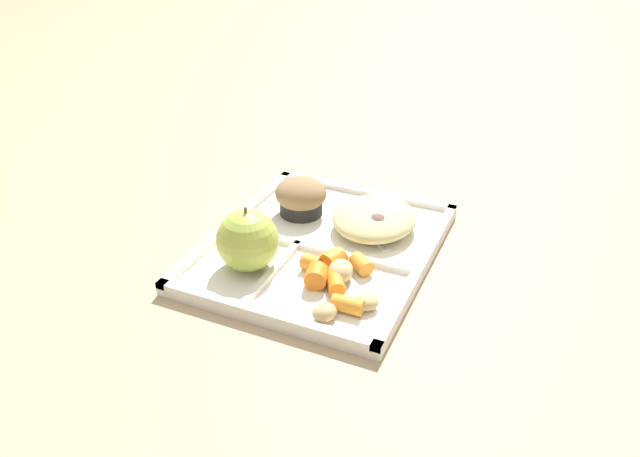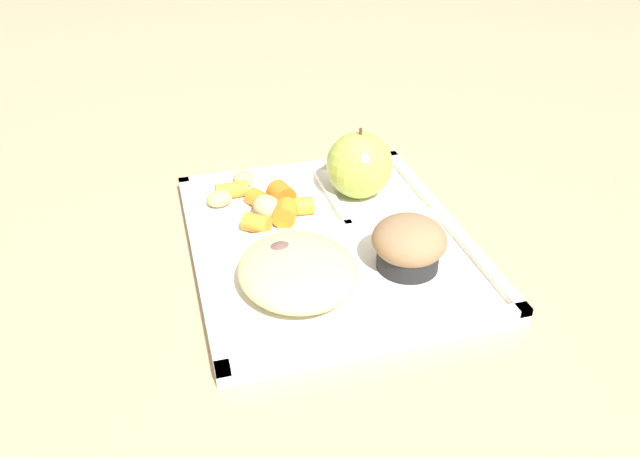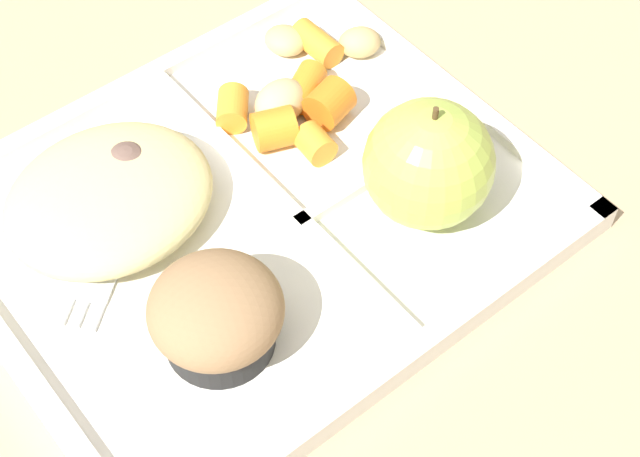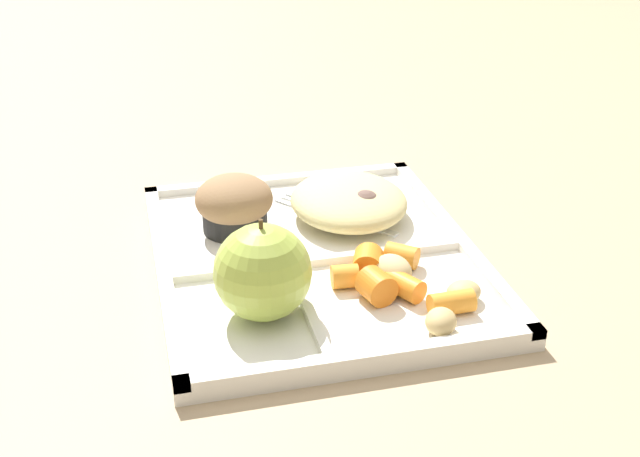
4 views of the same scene
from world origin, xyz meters
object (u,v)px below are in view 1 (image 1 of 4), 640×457
at_px(plastic_fork, 365,221).
at_px(green_apple, 248,240).
at_px(lunch_tray, 321,248).
at_px(bran_muffin, 301,197).

bearing_deg(plastic_fork, green_apple, 150.63).
bearing_deg(lunch_tray, bran_muffin, 41.89).
distance_m(lunch_tray, bran_muffin, 0.10).
bearing_deg(green_apple, lunch_tray, -36.91).
xyz_separation_m(lunch_tray, green_apple, (-0.09, 0.06, 0.05)).
distance_m(lunch_tray, plastic_fork, 0.09).
relative_size(lunch_tray, green_apple, 3.97).
xyz_separation_m(green_apple, plastic_fork, (0.17, -0.10, -0.04)).
height_order(lunch_tray, bran_muffin, bran_muffin).
bearing_deg(plastic_fork, lunch_tray, 159.49).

